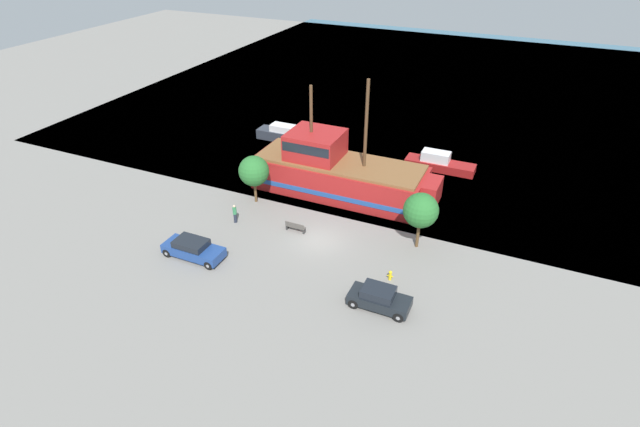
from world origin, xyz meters
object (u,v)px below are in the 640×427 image
at_px(moored_boat_outer, 287,135).
at_px(fire_hydrant, 390,275).
at_px(bench_promenade_east, 295,227).
at_px(pirate_ship, 337,172).
at_px(parked_car_curb_front, 193,249).
at_px(pedestrian_walking_near, 235,214).
at_px(moored_boat_dockside, 439,163).
at_px(parked_car_curb_mid, 379,298).

xyz_separation_m(moored_boat_outer, fire_hydrant, (18.13, -19.13, -0.29)).
distance_m(moored_boat_outer, fire_hydrant, 26.36).
relative_size(fire_hydrant, bench_promenade_east, 0.46).
xyz_separation_m(pirate_ship, parked_car_curb_front, (-5.96, -13.83, -1.31)).
xyz_separation_m(parked_car_curb_front, pedestrian_walking_near, (0.23, 5.46, 0.11)).
bearing_deg(fire_hydrant, moored_boat_outer, 133.47).
bearing_deg(pirate_ship, pedestrian_walking_near, -124.43).
bearing_deg(pedestrian_walking_near, parked_car_curb_front, -92.37).
distance_m(pirate_ship, pedestrian_walking_near, 10.21).
bearing_deg(pedestrian_walking_near, moored_boat_dockside, 51.95).
xyz_separation_m(pirate_ship, bench_promenade_east, (-0.51, -7.56, -1.61)).
bearing_deg(moored_boat_dockside, moored_boat_outer, 179.52).
height_order(pirate_ship, bench_promenade_east, pirate_ship).
bearing_deg(bench_promenade_east, moored_boat_dockside, 63.48).
bearing_deg(pirate_ship, moored_boat_dockside, 48.75).
distance_m(pirate_ship, bench_promenade_east, 7.74).
bearing_deg(moored_boat_outer, parked_car_curb_front, -80.57).
bearing_deg(bench_promenade_east, parked_car_curb_front, -131.00).
height_order(pirate_ship, moored_boat_outer, pirate_ship).
height_order(parked_car_curb_mid, pedestrian_walking_near, pedestrian_walking_near).
distance_m(moored_boat_outer, pedestrian_walking_near, 17.60).
distance_m(fire_hydrant, pedestrian_walking_near, 14.30).
bearing_deg(moored_boat_dockside, fire_hydrant, -87.44).
bearing_deg(fire_hydrant, pirate_ship, 129.11).
xyz_separation_m(moored_boat_outer, bench_promenade_east, (9.20, -16.33, -0.26)).
bearing_deg(pirate_ship, parked_car_curb_front, -113.32).
height_order(parked_car_curb_mid, fire_hydrant, parked_car_curb_mid).
relative_size(moored_boat_outer, pedestrian_walking_near, 4.33).
bearing_deg(parked_car_curb_front, parked_car_curb_mid, 1.55).
distance_m(parked_car_curb_front, pedestrian_walking_near, 5.47).
bearing_deg(fire_hydrant, pedestrian_walking_near, 172.00).
xyz_separation_m(moored_boat_dockside, pedestrian_walking_near, (-13.30, -17.00, 0.17)).
bearing_deg(parked_car_curb_front, moored_boat_dockside, 58.93).
height_order(parked_car_curb_front, bench_promenade_east, parked_car_curb_front).
relative_size(moored_boat_outer, fire_hydrant, 9.44).
relative_size(parked_car_curb_mid, bench_promenade_east, 2.44).
relative_size(moored_boat_dockside, fire_hydrant, 9.03).
relative_size(pirate_ship, bench_promenade_east, 10.24).
relative_size(parked_car_curb_mid, pedestrian_walking_near, 2.44).
xyz_separation_m(parked_car_curb_mid, bench_promenade_east, (-9.11, 5.88, -0.33)).
height_order(moored_boat_dockside, parked_car_curb_mid, moored_boat_dockside).
distance_m(parked_car_curb_front, parked_car_curb_mid, 14.56).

